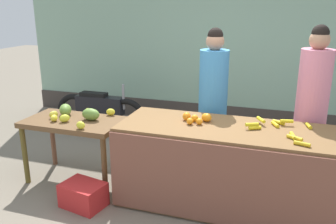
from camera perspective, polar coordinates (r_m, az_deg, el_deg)
ground_plane at (r=4.08m, az=2.77°, el=-13.47°), size 24.00×24.00×0.00m
market_wall_back at (r=6.15m, az=9.92°, el=12.88°), size 7.60×0.23×3.36m
fruit_stall_counter at (r=3.78m, az=9.72°, el=-8.81°), size 2.28×0.85×0.88m
side_table_wooden at (r=4.33m, az=-14.86°, el=-2.50°), size 1.15×0.64×0.77m
banana_bunch_pile at (r=3.63m, az=17.66°, el=-2.51°), size 0.64×0.64×0.07m
orange_pile at (r=3.73m, az=4.86°, el=-0.98°), size 0.31×0.24×0.09m
mango_papaya_pile at (r=4.32m, az=-14.30°, el=-0.21°), size 0.71×0.63×0.14m
vendor_woman_blue_shirt at (r=4.28m, az=7.21°, el=1.27°), size 0.34×0.34×1.81m
vendor_woman_pink_shirt at (r=4.19m, az=22.01°, el=0.19°), size 0.34×0.34×1.87m
parked_motorcycle at (r=5.84m, az=-10.88°, el=0.14°), size 1.60×0.18×0.88m
produce_crate at (r=3.95m, az=-13.45°, el=-12.85°), size 0.49×0.40×0.26m
produce_sack at (r=4.82m, az=-0.76°, el=-4.86°), size 0.46×0.47×0.54m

